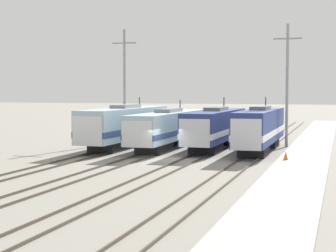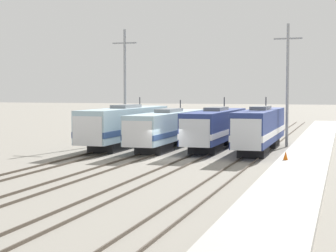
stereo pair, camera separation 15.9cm
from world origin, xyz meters
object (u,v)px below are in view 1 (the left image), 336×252
locomotive_center_right (215,128)px  catenary_tower_left (124,83)px  catenary_tower_right (287,83)px  traffic_cone (286,155)px  locomotive_far_right (260,129)px  locomotive_far_left (124,125)px  locomotive_center_left (167,128)px

locomotive_center_right → catenary_tower_left: catenary_tower_left is taller
catenary_tower_right → traffic_cone: catenary_tower_right is taller
locomotive_far_right → traffic_cone: locomotive_far_right is taller
catenary_tower_right → traffic_cone: size_ratio=18.23×
catenary_tower_right → locomotive_center_right: bearing=-146.9°
locomotive_far_right → catenary_tower_right: bearing=71.3°
locomotive_far_left → locomotive_center_right: 9.34m
locomotive_center_left → catenary_tower_right: bearing=25.4°
locomotive_center_right → locomotive_far_right: bearing=-17.9°
locomotive_far_left → traffic_cone: bearing=-27.0°
locomotive_center_right → catenary_tower_right: (6.61, 4.32, 4.49)m
catenary_tower_left → locomotive_center_left: bearing=-38.5°
catenary_tower_left → traffic_cone: 24.61m
locomotive_far_left → locomotive_center_left: bearing=0.7°
catenary_tower_right → locomotive_far_left: bearing=-161.2°
locomotive_center_left → catenary_tower_right: (11.25, 5.34, 4.57)m
locomotive_far_left → locomotive_center_left: size_ratio=1.00×
locomotive_far_right → catenary_tower_right: 7.56m
locomotive_center_right → locomotive_far_right: 4.88m
locomotive_center_right → traffic_cone: (7.89, -9.83, -1.44)m
catenary_tower_right → traffic_cone: (1.27, -14.15, -5.93)m
catenary_tower_left → catenary_tower_right: 17.97m
locomotive_center_left → locomotive_far_left: bearing=-179.3°
locomotive_center_left → locomotive_center_right: 4.75m
locomotive_far_left → locomotive_center_right: locomotive_center_right is taller
locomotive_far_right → catenary_tower_right: size_ratio=1.33×
locomotive_center_left → catenary_tower_left: (-6.72, 5.34, 4.57)m
locomotive_far_left → locomotive_center_left: 4.64m
locomotive_center_right → locomotive_far_right: (4.64, -1.50, 0.08)m
traffic_cone → catenary_tower_right: bearing=95.1°
locomotive_far_right → traffic_cone: size_ratio=24.32×
locomotive_far_left → locomotive_far_right: size_ratio=1.10×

